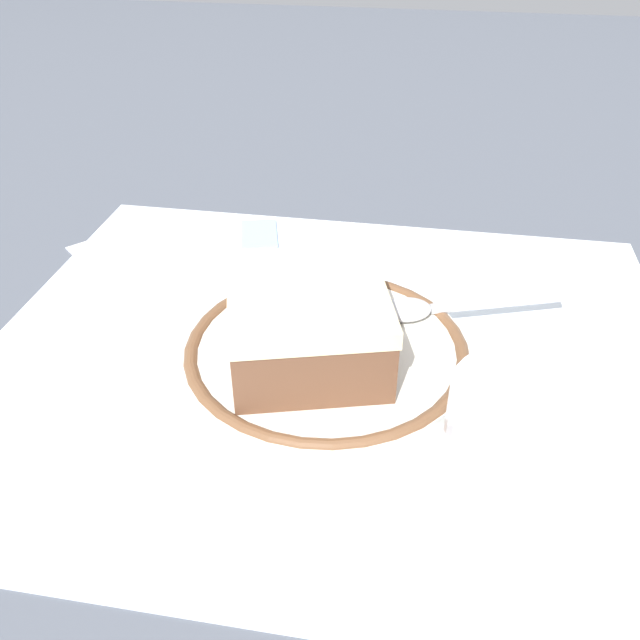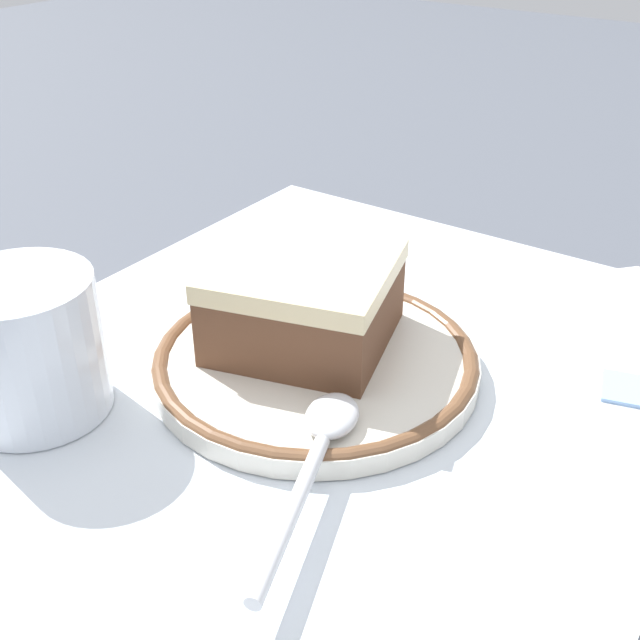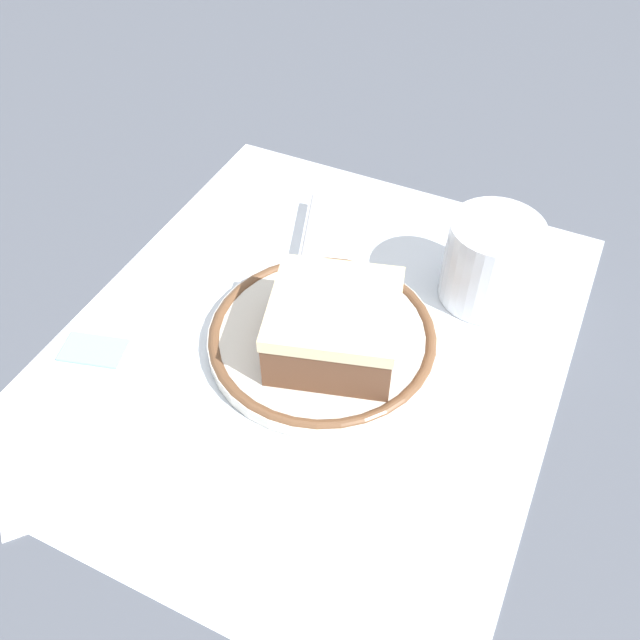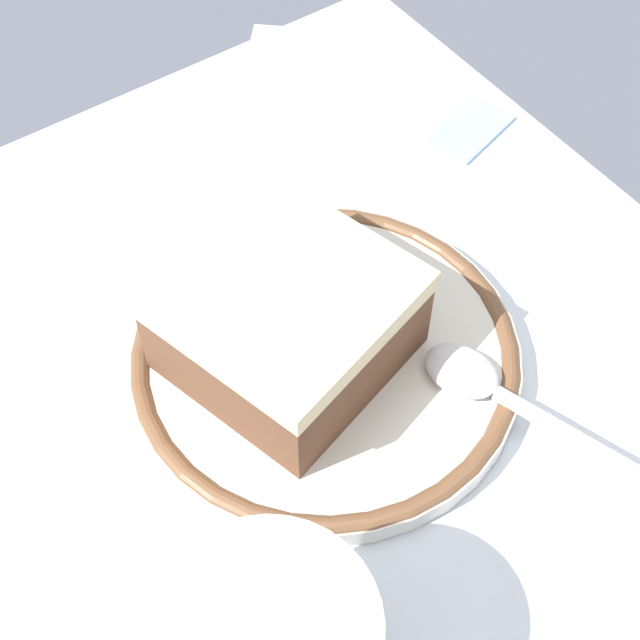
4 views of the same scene
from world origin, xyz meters
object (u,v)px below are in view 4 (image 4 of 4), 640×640
object	(u,v)px
cake_slice	(287,321)
sugar_packet	(470,126)
spoon	(506,397)
plate	(320,350)
napkin	(331,97)

from	to	relation	value
cake_slice	sugar_packet	distance (m)	0.19
spoon	sugar_packet	bearing A→B (deg)	-36.07
cake_slice	sugar_packet	world-z (taller)	cake_slice
plate	napkin	size ratio (longest dim) A/B	1.39
plate	spoon	xyz separation A→B (m)	(-0.07, -0.05, 0.01)
cake_slice	napkin	bearing A→B (deg)	-41.35
plate	spoon	size ratio (longest dim) A/B	1.40
cake_slice	napkin	size ratio (longest dim) A/B	0.89
spoon	sugar_packet	world-z (taller)	spoon
napkin	cake_slice	bearing A→B (deg)	138.65
spoon	napkin	world-z (taller)	spoon
cake_slice	sugar_packet	xyz separation A→B (m)	(0.08, -0.18, -0.03)
cake_slice	sugar_packet	size ratio (longest dim) A/B	2.33
spoon	napkin	xyz separation A→B (m)	(0.22, -0.06, -0.02)
cake_slice	napkin	xyz separation A→B (m)	(0.14, -0.13, -0.04)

